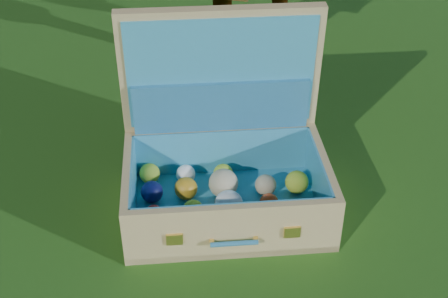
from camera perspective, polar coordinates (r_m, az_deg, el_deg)
ground at (r=1.92m, az=-2.29°, el=-4.62°), size 60.00×60.00×0.00m
suitcase at (r=1.82m, az=-0.04°, el=-0.68°), size 0.59×0.45×0.57m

